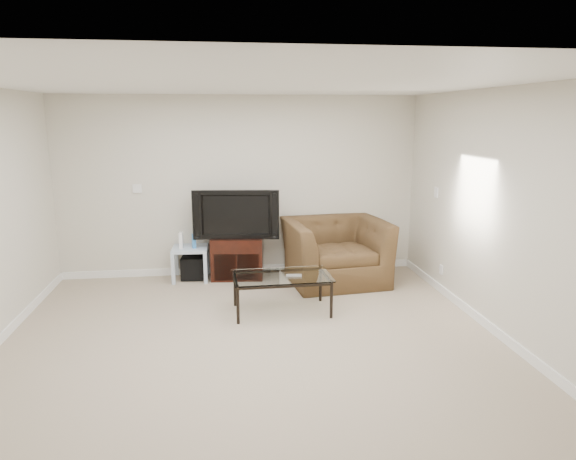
{
  "coord_description": "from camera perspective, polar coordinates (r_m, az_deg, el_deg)",
  "views": [
    {
      "loc": [
        -0.29,
        -4.66,
        2.21
      ],
      "look_at": [
        0.5,
        1.2,
        0.9
      ],
      "focal_mm": 32.0,
      "sensor_mm": 36.0,
      "label": 1
    }
  ],
  "objects": [
    {
      "name": "floor",
      "position": [
        5.16,
        -3.82,
        -12.88
      ],
      "size": [
        5.0,
        5.0,
        0.0
      ],
      "primitive_type": "plane",
      "color": "tan",
      "rests_on": "ground"
    },
    {
      "name": "ceiling",
      "position": [
        4.67,
        -4.29,
        16.01
      ],
      "size": [
        5.0,
        5.0,
        0.0
      ],
      "primitive_type": "plane",
      "color": "white",
      "rests_on": "ground"
    },
    {
      "name": "wall_back",
      "position": [
        7.23,
        -5.33,
        4.82
      ],
      "size": [
        5.0,
        0.02,
        2.5
      ],
      "primitive_type": "cube",
      "color": "silver",
      "rests_on": "ground"
    },
    {
      "name": "wall_right",
      "position": [
        5.51,
        22.88,
        1.47
      ],
      "size": [
        0.02,
        5.0,
        2.5
      ],
      "primitive_type": "cube",
      "color": "silver",
      "rests_on": "ground"
    },
    {
      "name": "plate_back",
      "position": [
        7.29,
        -16.41,
        4.43
      ],
      "size": [
        0.12,
        0.02,
        0.12
      ],
      "primitive_type": "cube",
      "color": "white",
      "rests_on": "wall_back"
    },
    {
      "name": "plate_right_switch",
      "position": [
        6.91,
        16.15,
        4.03
      ],
      "size": [
        0.02,
        0.09,
        0.13
      ],
      "primitive_type": "cube",
      "color": "white",
      "rests_on": "wall_right"
    },
    {
      "name": "plate_right_outlet",
      "position": [
        6.84,
        16.66,
        -4.25
      ],
      "size": [
        0.02,
        0.08,
        0.12
      ],
      "primitive_type": "cube",
      "color": "white",
      "rests_on": "wall_right"
    },
    {
      "name": "tv_stand",
      "position": [
        7.2,
        -5.62,
        -3.0
      ],
      "size": [
        0.75,
        0.56,
        0.58
      ],
      "primitive_type": null,
      "rotation": [
        0.0,
        0.0,
        -0.12
      ],
      "color": "black",
      "rests_on": "floor"
    },
    {
      "name": "dvd_player",
      "position": [
        7.11,
        -5.67,
        -1.57
      ],
      "size": [
        0.41,
        0.31,
        0.05
      ],
      "primitive_type": "cube",
      "rotation": [
        0.0,
        0.0,
        -0.12
      ],
      "color": "black",
      "rests_on": "tv_stand"
    },
    {
      "name": "television",
      "position": [
        7.03,
        -5.74,
        1.87
      ],
      "size": [
        1.1,
        0.33,
        0.67
      ],
      "primitive_type": "imported",
      "rotation": [
        0.0,
        0.0,
        -0.11
      ],
      "color": "black",
      "rests_on": "tv_stand"
    },
    {
      "name": "side_table",
      "position": [
        7.23,
        -10.76,
        -3.64
      ],
      "size": [
        0.49,
        0.49,
        0.46
      ],
      "primitive_type": null,
      "rotation": [
        0.0,
        0.0,
        -0.04
      ],
      "color": "silver",
      "rests_on": "floor"
    },
    {
      "name": "subwoofer",
      "position": [
        7.26,
        -10.5,
        -4.1
      ],
      "size": [
        0.33,
        0.33,
        0.31
      ],
      "primitive_type": "cube",
      "rotation": [
        0.0,
        0.0,
        -0.09
      ],
      "color": "black",
      "rests_on": "floor"
    },
    {
      "name": "game_console",
      "position": [
        7.14,
        -11.8,
        -1.12
      ],
      "size": [
        0.05,
        0.15,
        0.21
      ],
      "primitive_type": "cube",
      "rotation": [
        0.0,
        0.0,
        -0.01
      ],
      "color": "white",
      "rests_on": "side_table"
    },
    {
      "name": "game_case",
      "position": [
        7.12,
        -10.42,
        -1.21
      ],
      "size": [
        0.06,
        0.14,
        0.18
      ],
      "primitive_type": "cube",
      "rotation": [
        0.0,
        0.0,
        0.13
      ],
      "color": "#337FCC",
      "rests_on": "side_table"
    },
    {
      "name": "recliner",
      "position": [
        6.95,
        5.34,
        -1.2
      ],
      "size": [
        1.39,
        0.98,
        1.14
      ],
      "primitive_type": "imported",
      "rotation": [
        0.0,
        0.0,
        0.11
      ],
      "color": "#4A2E1B",
      "rests_on": "floor"
    },
    {
      "name": "coffee_table",
      "position": [
        5.94,
        -0.71,
        -7.09
      ],
      "size": [
        1.13,
        0.66,
        0.44
      ],
      "primitive_type": null,
      "rotation": [
        0.0,
        0.0,
        0.03
      ],
      "color": "black",
      "rests_on": "floor"
    },
    {
      "name": "remote",
      "position": [
        5.84,
        0.65,
        -5.06
      ],
      "size": [
        0.18,
        0.06,
        0.02
      ],
      "primitive_type": "cube",
      "rotation": [
        0.0,
        0.0,
        -0.08
      ],
      "color": "#B2B2B7",
      "rests_on": "coffee_table"
    }
  ]
}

